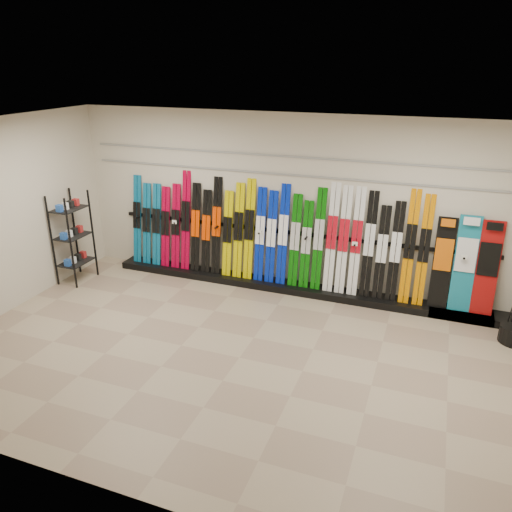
% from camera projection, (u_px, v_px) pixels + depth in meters
% --- Properties ---
extents(floor, '(8.00, 8.00, 0.00)m').
position_uv_depth(floor, '(239.00, 358.00, 6.78)').
color(floor, gray).
rests_on(floor, ground).
extents(back_wall, '(8.00, 0.00, 8.00)m').
position_uv_depth(back_wall, '(294.00, 204.00, 8.40)').
color(back_wall, beige).
rests_on(back_wall, floor).
extents(ceiling, '(8.00, 8.00, 0.00)m').
position_uv_depth(ceiling, '(236.00, 133.00, 5.67)').
color(ceiling, silver).
rests_on(ceiling, back_wall).
extents(ski_rack_base, '(8.00, 0.40, 0.12)m').
position_uv_depth(ski_rack_base, '(301.00, 289.00, 8.67)').
color(ski_rack_base, black).
rests_on(ski_rack_base, floor).
extents(skis, '(5.37, 0.30, 1.83)m').
position_uv_depth(skis, '(269.00, 235.00, 8.61)').
color(skis, '#0A5A84').
rests_on(skis, ski_rack_base).
extents(snowboards, '(0.95, 0.23, 1.50)m').
position_uv_depth(snowboards, '(465.00, 265.00, 7.61)').
color(snowboards, black).
rests_on(snowboards, ski_rack_base).
extents(accessory_rack, '(0.40, 0.60, 1.63)m').
position_uv_depth(accessory_rack, '(73.00, 238.00, 8.88)').
color(accessory_rack, black).
rests_on(accessory_rack, floor).
extents(slatwall_rail_0, '(7.60, 0.02, 0.03)m').
position_uv_depth(slatwall_rail_0, '(295.00, 175.00, 8.20)').
color(slatwall_rail_0, gray).
rests_on(slatwall_rail_0, back_wall).
extents(slatwall_rail_1, '(7.60, 0.02, 0.03)m').
position_uv_depth(slatwall_rail_1, '(295.00, 157.00, 8.09)').
color(slatwall_rail_1, gray).
rests_on(slatwall_rail_1, back_wall).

